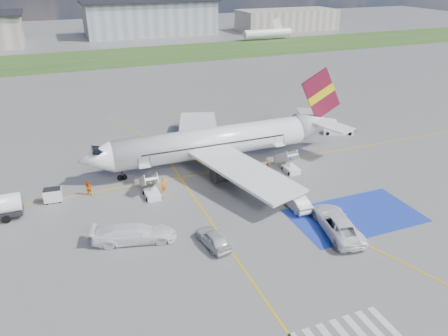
{
  "coord_description": "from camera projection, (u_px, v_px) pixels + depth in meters",
  "views": [
    {
      "loc": [
        -18.29,
        -36.51,
        24.82
      ],
      "look_at": [
        -1.49,
        5.69,
        3.5
      ],
      "focal_mm": 35.0,
      "sensor_mm": 36.0,
      "label": 1
    }
  ],
  "objects": [
    {
      "name": "van_white_a",
      "position": [
        338.0,
        221.0,
        44.14
      ],
      "size": [
        4.2,
        6.87,
        2.4
      ],
      "primitive_type": "imported",
      "rotation": [
        0.0,
        0.0,
        2.94
      ],
      "color": "white",
      "rests_on": "ground"
    },
    {
      "name": "car_silver_a",
      "position": [
        213.0,
        238.0,
        42.04
      ],
      "size": [
        2.58,
        4.98,
        1.62
      ],
      "primitive_type": "imported",
      "rotation": [
        0.0,
        0.0,
        3.29
      ],
      "color": "#BABEC2",
      "rests_on": "ground"
    },
    {
      "name": "airstairs_aft",
      "position": [
        289.0,
        166.0,
        57.44
      ],
      "size": [
        1.9,
        5.2,
        3.6
      ],
      "color": "white",
      "rests_on": "ground"
    },
    {
      "name": "taxiway_line_cross",
      "position": [
        254.0,
        284.0,
        37.29
      ],
      "size": [
        0.2,
        60.0,
        0.01
      ],
      "primitive_type": "cube",
      "color": "gold",
      "rests_on": "ground"
    },
    {
      "name": "crew_aft",
      "position": [
        268.0,
        170.0,
        55.85
      ],
      "size": [
        1.0,
        1.09,
        1.79
      ],
      "primitive_type": "imported",
      "rotation": [
        0.0,
        0.0,
        2.25
      ],
      "color": "#DD580B",
      "rests_on": "ground"
    },
    {
      "name": "van_white_b",
      "position": [
        134.0,
        231.0,
        42.53
      ],
      "size": [
        6.55,
        3.9,
        2.4
      ],
      "primitive_type": "imported",
      "rotation": [
        0.0,
        0.0,
        1.33
      ],
      "color": "white",
      "rests_on": "ground"
    },
    {
      "name": "grass_strip",
      "position": [
        116.0,
        57.0,
        127.27
      ],
      "size": [
        400.0,
        30.0,
        0.01
      ],
      "primitive_type": "cube",
      "color": "#2D4C1E",
      "rests_on": "ground"
    },
    {
      "name": "terminal_east",
      "position": [
        287.0,
        20.0,
        178.44
      ],
      "size": [
        40.0,
        16.0,
        8.0
      ],
      "primitive_type": "cube",
      "color": "gray",
      "rests_on": "ground"
    },
    {
      "name": "airstairs_fwd",
      "position": [
        151.0,
        191.0,
        51.25
      ],
      "size": [
        1.9,
        5.2,
        3.6
      ],
      "color": "white",
      "rests_on": "ground"
    },
    {
      "name": "car_silver_b",
      "position": [
        295.0,
        201.0,
        48.67
      ],
      "size": [
        1.72,
        4.89,
        1.61
      ],
      "primitive_type": "imported",
      "rotation": [
        0.0,
        0.0,
        3.14
      ],
      "color": "silver",
      "rests_on": "ground"
    },
    {
      "name": "terminal_centre",
      "position": [
        150.0,
        18.0,
        165.06
      ],
      "size": [
        48.0,
        18.0,
        12.0
      ],
      "primitive_type": "cube",
      "color": "gray",
      "rests_on": "ground"
    },
    {
      "name": "crew_fwd",
      "position": [
        163.0,
        186.0,
        51.8
      ],
      "size": [
        0.73,
        0.56,
        1.77
      ],
      "primitive_type": "imported",
      "rotation": [
        0.0,
        0.0,
        0.24
      ],
      "color": "orange",
      "rests_on": "ground"
    },
    {
      "name": "taxiway_line_main",
      "position": [
        217.0,
        171.0,
        57.47
      ],
      "size": [
        120.0,
        0.2,
        0.01
      ],
      "primitive_type": "cube",
      "color": "gold",
      "rests_on": "ground"
    },
    {
      "name": "ground",
      "position": [
        256.0,
        216.0,
        47.37
      ],
      "size": [
        400.0,
        400.0,
        0.0
      ],
      "primitive_type": "plane",
      "color": "#60605E",
      "rests_on": "ground"
    },
    {
      "name": "airliner",
      "position": [
        222.0,
        141.0,
        58.21
      ],
      "size": [
        36.81,
        32.95,
        11.92
      ],
      "color": "white",
      "rests_on": "ground"
    },
    {
      "name": "belt_loader",
      "position": [
        338.0,
        132.0,
        70.01
      ],
      "size": [
        5.19,
        3.4,
        1.52
      ],
      "rotation": [
        0.0,
        0.0,
        -0.41
      ],
      "color": "white",
      "rests_on": "ground"
    },
    {
      "name": "taxiway_line_diag",
      "position": [
        217.0,
        171.0,
        57.47
      ],
      "size": [
        20.71,
        56.45,
        0.01
      ],
      "primitive_type": "cube",
      "rotation": [
        0.0,
        0.0,
        0.35
      ],
      "color": "gold",
      "rests_on": "ground"
    },
    {
      "name": "gpu_cart",
      "position": [
        53.0,
        196.0,
        49.87
      ],
      "size": [
        2.1,
        1.46,
        1.66
      ],
      "rotation": [
        0.0,
        0.0,
        -0.09
      ],
      "color": "white",
      "rests_on": "ground"
    },
    {
      "name": "staging_box",
      "position": [
        355.0,
        216.0,
        47.36
      ],
      "size": [
        14.0,
        8.0,
        0.01
      ],
      "primitive_type": "cube",
      "color": "#1B33A6",
      "rests_on": "ground"
    },
    {
      "name": "crew_nose",
      "position": [
        89.0,
        188.0,
        51.17
      ],
      "size": [
        1.15,
        1.12,
        1.87
      ],
      "primitive_type": "imported",
      "rotation": [
        0.0,
        0.0,
        -0.65
      ],
      "color": "#DD560B",
      "rests_on": "ground"
    }
  ]
}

